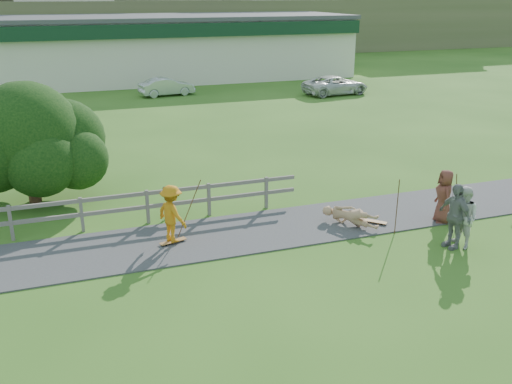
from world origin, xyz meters
TOP-DOWN VIEW (x-y plane):
  - ground at (0.00, 0.00)m, footprint 260.00×260.00m
  - path at (0.00, 1.50)m, footprint 34.00×3.00m
  - fence at (-4.62, 3.30)m, footprint 15.05×0.10m
  - strip_mall at (4.00, 34.94)m, footprint 32.50×10.75m
  - skater_rider at (-1.59, 1.45)m, footprint 1.08×1.27m
  - skater_fallen at (3.91, 0.93)m, footprint 1.77×1.40m
  - spectator_a at (6.17, -1.50)m, footprint 0.73×0.91m
  - spectator_b at (5.92, -1.42)m, footprint 0.61×1.18m
  - spectator_c at (6.83, 0.24)m, footprint 0.79×0.98m
  - car_silver at (3.14, 26.31)m, footprint 3.97×1.86m
  - car_white at (14.55, 22.78)m, footprint 4.95×2.66m
  - tree at (-5.41, 6.60)m, footprint 5.81×5.81m
  - bbq at (-1.21, 3.67)m, footprint 0.52×0.44m
  - longboard_rider at (-1.59, 1.45)m, footprint 0.83×0.42m
  - longboard_fallen at (4.71, 0.83)m, footprint 0.73×0.75m
  - helmet at (4.51, 1.28)m, footprint 0.26×0.26m
  - pole_rider at (-0.99, 1.85)m, footprint 0.03×0.03m
  - pole_spec_left at (4.93, -0.05)m, footprint 0.03×0.03m
  - pole_spec_right at (6.92, -0.23)m, footprint 0.03×0.03m

SIDE VIEW (x-z plane):
  - ground at x=0.00m, z-range 0.00..0.00m
  - path at x=0.00m, z-range 0.00..0.04m
  - longboard_rider at x=-1.59m, z-range 0.00..0.09m
  - longboard_fallen at x=4.71m, z-range 0.00..0.09m
  - helmet at x=4.51m, z-range 0.00..0.26m
  - skater_fallen at x=3.91m, z-range 0.00..0.67m
  - bbq at x=-1.21m, z-range 0.00..0.96m
  - car_silver at x=3.14m, z-range 0.00..1.26m
  - car_white at x=14.55m, z-range 0.00..1.32m
  - fence at x=-4.62m, z-range 0.17..1.27m
  - skater_rider at x=-1.59m, z-range 0.00..1.70m
  - pole_spec_left at x=4.93m, z-range 0.00..1.74m
  - spectator_c at x=6.83m, z-range 0.00..1.74m
  - pole_spec_right at x=6.92m, z-range 0.00..1.78m
  - spectator_a at x=6.17m, z-range 0.00..1.81m
  - pole_rider at x=-0.99m, z-range 0.00..1.90m
  - spectator_b at x=5.92m, z-range 0.00..1.92m
  - tree at x=-5.41m, z-range 0.00..3.09m
  - strip_mall at x=4.00m, z-range 0.03..5.13m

